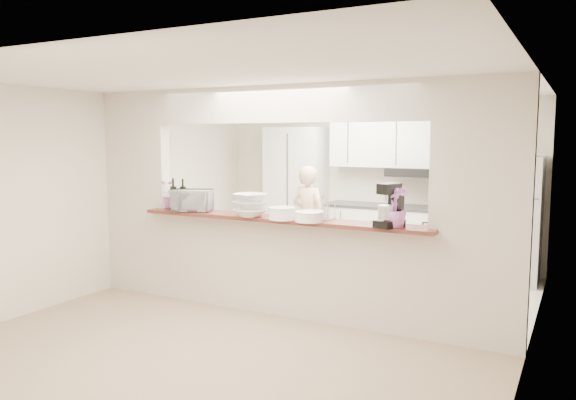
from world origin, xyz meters
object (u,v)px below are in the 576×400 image
Objects in this scene: refrigerator at (511,220)px; toaster_oven at (192,200)px; person at (309,219)px; stand_mixer at (390,207)px.

toaster_oven is at bearing -139.57° from refrigerator.
toaster_oven is 0.29× the size of person.
toaster_oven is 2.41m from stand_mixer.
person reaches higher than toaster_oven.
stand_mixer is (2.41, -0.06, 0.06)m from toaster_oven.
person is (0.56, 1.99, -0.45)m from toaster_oven.
toaster_oven is 2.11m from person.
refrigerator is 2.93m from stand_mixer.
stand_mixer is 0.28× the size of person.
toaster_oven is (-3.20, -2.73, 0.36)m from refrigerator.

